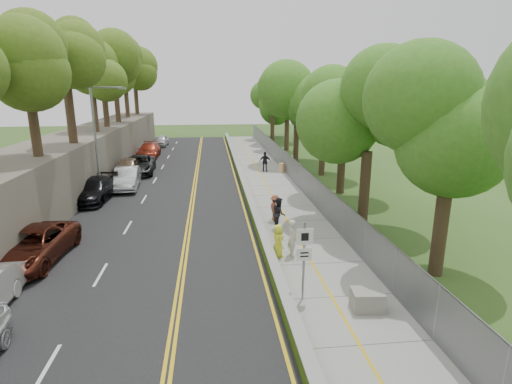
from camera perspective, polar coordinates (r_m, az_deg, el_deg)
name	(u,v)px	position (r m, az deg, el deg)	size (l,w,h in m)	color
ground	(265,267)	(18.41, 1.29, -10.68)	(140.00, 140.00, 0.00)	#33511E
road	(173,188)	(32.58, -11.78, 0.50)	(11.20, 66.00, 0.04)	black
sidewalk	(271,186)	(32.79, 2.18, 0.91)	(4.20, 66.00, 0.05)	gray
jersey_barrier	(243,183)	(32.46, -1.83, 1.27)	(0.42, 66.00, 0.60)	#74D716
rock_embankment	(64,166)	(33.91, -25.73, 3.32)	(5.00, 66.00, 4.00)	#595147
chainlink_fence	(297,173)	(32.94, 5.81, 2.65)	(0.04, 66.00, 2.00)	slate
trees_embankment	(57,49)	(33.32, -26.60, 17.81)	(6.40, 66.00, 13.00)	#52741E
trees_fenceside	(328,98)	(32.80, 10.22, 13.02)	(7.00, 66.00, 14.00)	#488826
streetlight	(98,133)	(31.70, -21.62, 7.88)	(2.52, 0.22, 8.00)	gray
signpost	(304,253)	(15.08, 6.90, -8.60)	(0.62, 0.09, 3.10)	gray
construction_barrel	(282,168)	(37.77, 3.68, 3.47)	(0.52, 0.52, 0.86)	orange
concrete_block	(367,300)	(15.54, 15.58, -14.66)	(1.11, 0.83, 0.74)	gray
car_2	(32,246)	(21.19, -29.35, -6.73)	(2.62, 5.69, 1.58)	#521F15
car_3	(94,190)	(30.52, -22.11, 0.30)	(2.22, 5.46, 1.58)	black
car_4	(128,167)	(37.83, -17.84, 3.40)	(1.97, 4.89, 1.67)	#947962
car_5	(127,178)	(33.33, -17.97, 1.90)	(1.75, 5.02, 1.66)	silver
car_6	(139,165)	(38.82, -16.38, 3.76)	(2.70, 5.86, 1.63)	black
car_7	(149,150)	(47.40, -15.05, 5.76)	(2.22, 5.46, 1.58)	#9F301C
car_8	(161,141)	(56.03, -13.42, 7.14)	(1.73, 4.31, 1.47)	#BABABE
painter_0	(278,241)	(19.08, 3.15, -6.96)	(0.78, 0.51, 1.60)	yellow
painter_1	(292,238)	(19.16, 5.23, -6.56)	(0.66, 0.43, 1.81)	silver
painter_2	(279,213)	(22.66, 3.31, -3.07)	(0.89, 0.69, 1.83)	black
painter_3	(275,208)	(24.03, 2.74, -2.30)	(1.03, 0.59, 1.60)	brown
person_far	(265,162)	(37.97, 1.32, 4.35)	(1.11, 0.46, 1.89)	black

